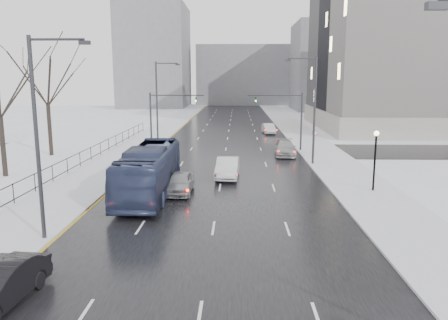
# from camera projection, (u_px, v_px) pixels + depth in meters

# --- Properties ---
(road) EXTENTS (16.00, 150.00, 0.04)m
(road) POSITION_uv_depth(u_px,v_px,m) (228.00, 137.00, 61.00)
(road) COLOR black
(road) RESTS_ON ground
(cross_road) EXTENTS (130.00, 10.00, 0.04)m
(cross_road) POSITION_uv_depth(u_px,v_px,m) (226.00, 151.00, 49.21)
(cross_road) COLOR black
(cross_road) RESTS_ON ground
(sidewalk_left) EXTENTS (5.00, 150.00, 0.16)m
(sidewalk_left) POSITION_uv_depth(u_px,v_px,m) (153.00, 136.00, 61.29)
(sidewalk_left) COLOR silver
(sidewalk_left) RESTS_ON ground
(sidewalk_right) EXTENTS (5.00, 150.00, 0.16)m
(sidewalk_right) POSITION_uv_depth(u_px,v_px,m) (303.00, 137.00, 60.68)
(sidewalk_right) COLOR silver
(sidewalk_right) RESTS_ON ground
(park_strip) EXTENTS (14.00, 150.00, 0.12)m
(park_strip) POSITION_uv_depth(u_px,v_px,m) (86.00, 136.00, 61.57)
(park_strip) COLOR white
(park_strip) RESTS_ON ground
(tree_park_d) EXTENTS (8.75, 8.75, 12.50)m
(tree_park_d) POSITION_uv_depth(u_px,v_px,m) (6.00, 177.00, 35.97)
(tree_park_d) COLOR black
(tree_park_d) RESTS_ON ground
(tree_park_e) EXTENTS (9.45, 9.45, 13.50)m
(tree_park_e) POSITION_uv_depth(u_px,v_px,m) (52.00, 156.00, 45.81)
(tree_park_e) COLOR black
(tree_park_e) RESTS_ON ground
(iron_fence) EXTENTS (0.06, 70.00, 1.30)m
(iron_fence) POSITION_uv_depth(u_px,v_px,m) (41.00, 178.00, 31.74)
(iron_fence) COLOR black
(iron_fence) RESTS_ON sidewalk_left
(streetlight_r_mid) EXTENTS (2.95, 0.25, 10.00)m
(streetlight_r_mid) POSITION_uv_depth(u_px,v_px,m) (312.00, 105.00, 40.08)
(streetlight_r_mid) COLOR #2D2D33
(streetlight_r_mid) RESTS_ON ground
(streetlight_l_near) EXTENTS (2.95, 0.25, 10.00)m
(streetlight_l_near) POSITION_uv_depth(u_px,v_px,m) (41.00, 129.00, 20.91)
(streetlight_l_near) COLOR #2D2D33
(streetlight_l_near) RESTS_ON ground
(streetlight_l_far) EXTENTS (2.95, 0.25, 10.00)m
(streetlight_l_far) POSITION_uv_depth(u_px,v_px,m) (159.00, 99.00, 52.35)
(streetlight_l_far) COLOR #2D2D33
(streetlight_l_far) RESTS_ON ground
(lamppost_r_mid) EXTENTS (0.36, 0.36, 4.28)m
(lamppost_r_mid) POSITION_uv_depth(u_px,v_px,m) (375.00, 152.00, 30.67)
(lamppost_r_mid) COLOR black
(lamppost_r_mid) RESTS_ON sidewalk_right
(mast_signal_right) EXTENTS (6.10, 0.33, 6.50)m
(mast_signal_right) POSITION_uv_depth(u_px,v_px,m) (292.00, 115.00, 48.24)
(mast_signal_right) COLOR #2D2D33
(mast_signal_right) RESTS_ON ground
(mast_signal_left) EXTENTS (6.10, 0.33, 6.50)m
(mast_signal_left) POSITION_uv_depth(u_px,v_px,m) (160.00, 114.00, 48.67)
(mast_signal_left) COLOR #2D2D33
(mast_signal_left) RESTS_ON ground
(no_uturn_sign) EXTENTS (0.60, 0.06, 2.70)m
(no_uturn_sign) POSITION_uv_depth(u_px,v_px,m) (315.00, 135.00, 44.59)
(no_uturn_sign) COLOR #2D2D33
(no_uturn_sign) RESTS_ON sidewalk_right
(civic_building) EXTENTS (41.00, 31.00, 24.80)m
(civic_building) POSITION_uv_depth(u_px,v_px,m) (448.00, 58.00, 69.72)
(civic_building) COLOR gray
(civic_building) RESTS_ON ground
(bldg_far_right) EXTENTS (24.00, 20.00, 22.00)m
(bldg_far_right) POSITION_uv_depth(u_px,v_px,m) (341.00, 67.00, 112.21)
(bldg_far_right) COLOR slate
(bldg_far_right) RESTS_ON ground
(bldg_far_left) EXTENTS (18.00, 22.00, 28.00)m
(bldg_far_left) POSITION_uv_depth(u_px,v_px,m) (155.00, 57.00, 122.93)
(bldg_far_left) COLOR slate
(bldg_far_left) RESTS_ON ground
(bldg_far_center) EXTENTS (30.00, 18.00, 18.00)m
(bldg_far_center) POSITION_uv_depth(u_px,v_px,m) (246.00, 75.00, 137.84)
(bldg_far_center) COLOR slate
(bldg_far_center) RESTS_ON ground
(bus) EXTENTS (3.08, 12.23, 3.39)m
(bus) POSITION_uv_depth(u_px,v_px,m) (150.00, 171.00, 30.25)
(bus) COLOR navy
(bus) RESTS_ON road
(sedan_center_near) EXTENTS (1.83, 4.43, 1.50)m
(sedan_center_near) POSITION_uv_depth(u_px,v_px,m) (180.00, 183.00, 30.77)
(sedan_center_near) COLOR #939497
(sedan_center_near) RESTS_ON road
(sedan_right_near) EXTENTS (1.97, 5.09, 1.65)m
(sedan_right_near) POSITION_uv_depth(u_px,v_px,m) (228.00, 168.00, 35.58)
(sedan_right_near) COLOR silver
(sedan_right_near) RESTS_ON road
(sedan_right_far) EXTENTS (2.42, 5.34, 1.52)m
(sedan_right_far) POSITION_uv_depth(u_px,v_px,m) (285.00, 148.00, 45.92)
(sedan_right_far) COLOR #9A999E
(sedan_right_far) RESTS_ON road
(sedan_right_distant) EXTENTS (1.95, 4.55, 1.46)m
(sedan_right_distant) POSITION_uv_depth(u_px,v_px,m) (269.00, 129.00, 64.30)
(sedan_right_distant) COLOR silver
(sedan_right_distant) RESTS_ON road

